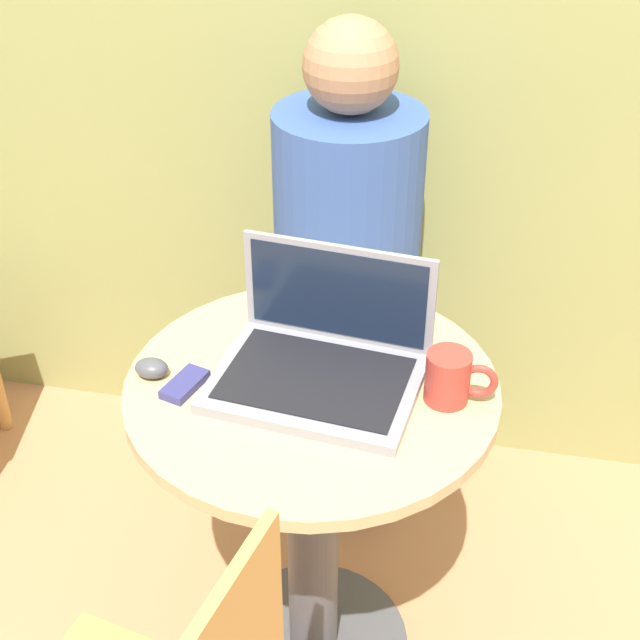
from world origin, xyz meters
TOP-DOWN VIEW (x-y plane):
  - round_table at (0.00, 0.00)m, footprint 0.67×0.67m
  - laptop at (0.01, 0.02)m, footprint 0.38×0.31m
  - cell_phone at (-0.21, -0.06)m, footprint 0.07×0.10m
  - computer_mouse at (-0.28, -0.04)m, footprint 0.06×0.05m
  - coffee_cup at (0.24, -0.00)m, footprint 0.12×0.08m
  - person_seated at (-0.03, 0.59)m, footprint 0.33×0.52m

SIDE VIEW (x-z plane):
  - round_table at x=0.00m, z-range 0.12..0.86m
  - person_seated at x=-0.03m, z-range -0.10..1.13m
  - cell_phone at x=-0.21m, z-range 0.74..0.76m
  - computer_mouse at x=-0.28m, z-range 0.74..0.78m
  - laptop at x=0.01m, z-range 0.67..0.89m
  - coffee_cup at x=0.24m, z-range 0.74..0.83m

